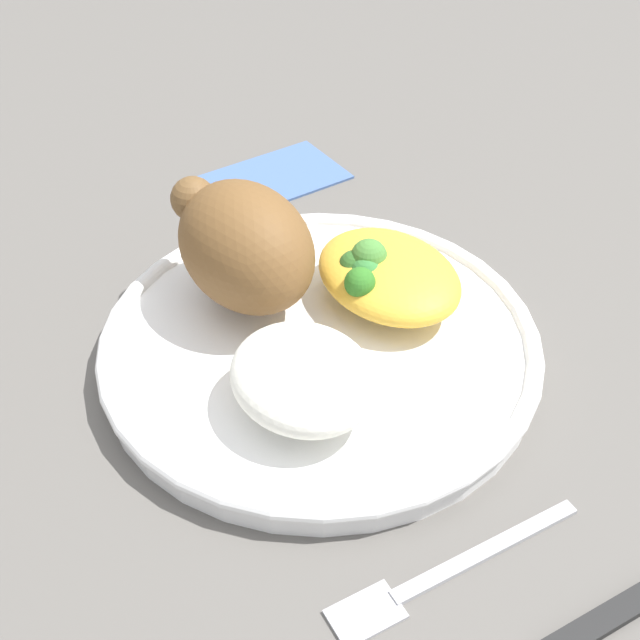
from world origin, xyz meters
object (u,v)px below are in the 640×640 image
at_px(fork, 445,571).
at_px(napkin, 266,179).
at_px(roasted_chicken, 244,245).
at_px(rice_pile, 303,377).
at_px(mac_cheese_with_broccoli, 385,274).
at_px(plate, 320,345).

height_order(fork, napkin, fork).
height_order(roasted_chicken, rice_pile, roasted_chicken).
bearing_deg(napkin, rice_pile, 152.97).
distance_m(roasted_chicken, mac_cheese_with_broccoli, 0.09).
xyz_separation_m(mac_cheese_with_broccoli, napkin, (0.19, -0.03, -0.04)).
height_order(mac_cheese_with_broccoli, napkin, mac_cheese_with_broccoli).
distance_m(plate, rice_pile, 0.06).
xyz_separation_m(rice_pile, fork, (-0.12, -0.00, -0.04)).
bearing_deg(rice_pile, napkin, -27.03).
xyz_separation_m(roasted_chicken, mac_cheese_with_broccoli, (-0.05, -0.07, -0.02)).
relative_size(rice_pile, mac_cheese_with_broccoli, 0.85).
bearing_deg(fork, roasted_chicken, -5.11).
xyz_separation_m(fork, napkin, (0.36, -0.12, -0.00)).
xyz_separation_m(roasted_chicken, rice_pile, (-0.10, 0.02, -0.02)).
relative_size(plate, roasted_chicken, 2.47).
bearing_deg(mac_cheese_with_broccoli, fork, 151.35).
bearing_deg(rice_pile, mac_cheese_with_broccoli, -62.35).
height_order(plate, roasted_chicken, roasted_chicken).
xyz_separation_m(mac_cheese_with_broccoli, fork, (-0.17, 0.09, -0.03)).
bearing_deg(rice_pile, roasted_chicken, -12.80).
bearing_deg(napkin, plate, 157.38).
height_order(rice_pile, napkin, rice_pile).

